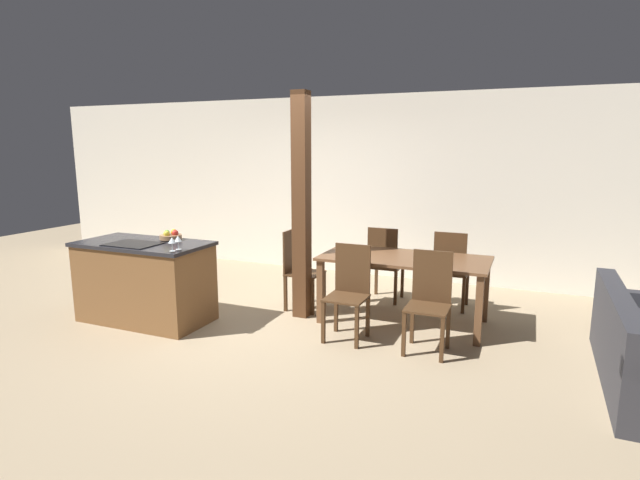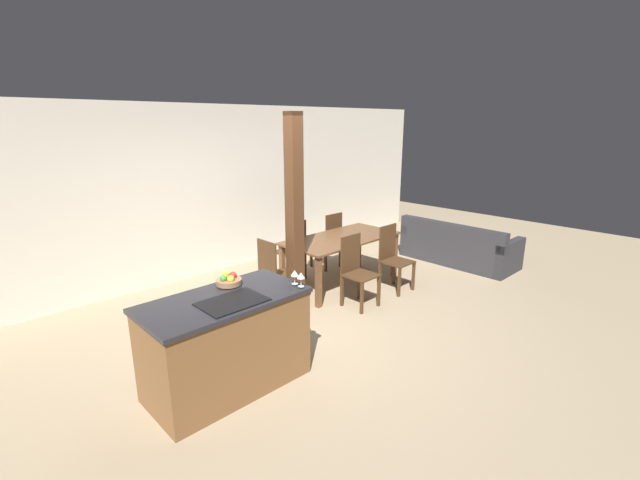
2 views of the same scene
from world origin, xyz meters
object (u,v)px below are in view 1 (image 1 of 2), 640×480
Objects in this scene: dining_table at (404,266)px; timber_post at (301,207)px; wine_glass_near at (172,241)px; dining_chair_far_left at (384,263)px; dining_chair_head_end at (299,268)px; fruit_bowl at (171,236)px; wine_glass_middle at (178,239)px; dining_chair_near_left at (349,291)px; dining_chair_near_right at (429,300)px; kitchen_island at (145,281)px; dining_chair_far_right at (450,269)px.

dining_table is 0.71× the size of timber_post.
wine_glass_near is 2.67m from dining_chair_far_left.
fruit_bowl is at bearing 125.04° from dining_chair_head_end.
fruit_bowl is 0.64m from wine_glass_middle.
timber_post is (1.36, 0.60, 0.32)m from fruit_bowl.
dining_table is 0.80m from dining_chair_near_left.
dining_chair_near_left is 0.82m from dining_chair_near_right.
timber_post is (0.90, 1.13, 0.25)m from wine_glass_near.
dining_chair_head_end is (-0.88, -0.67, 0.00)m from dining_chair_far_left.
timber_post is (1.56, 0.83, 0.82)m from kitchen_island.
fruit_bowl reaches higher than dining_table.
dining_chair_near_left and dining_chair_far_left have the same top height.
kitchen_island is 2.33m from dining_chair_near_left.
timber_post is at bearing 51.39° from wine_glass_near.
wine_glass_near is 1.65m from dining_chair_head_end.
dining_chair_near_right is 1.33m from dining_chair_far_right.
wine_glass_middle is 2.44m from dining_table.
fruit_bowl is at bearing 35.91° from dining_chair_far_left.
dining_chair_head_end is (0.75, 1.29, -0.52)m from wine_glass_middle.
dining_chair_far_left is 0.38× the size of timber_post.
dining_chair_far_left is 1.40m from timber_post.
dining_chair_far_right is at bearing -180.00° from dining_chair_far_left.
kitchen_island is at bearing 127.34° from dining_chair_head_end.
dining_chair_near_left reaches higher than kitchen_island.
dining_chair_far_right is at bearing 58.35° from dining_table.
dining_chair_near_right and dining_chair_head_end have the same top height.
wine_glass_middle reaches higher than dining_chair_near_left.
dining_chair_far_left is at bearing 121.65° from dining_chair_near_right.
wine_glass_near is at bearing -145.92° from dining_table.
timber_post is at bearing 30.58° from dining_chair_far_right.
dining_chair_far_left is at bearing 35.91° from fruit_bowl.
dining_chair_far_left is 1.00× the size of dining_chair_far_right.
dining_chair_near_left is (-0.41, -0.67, -0.15)m from dining_table.
kitchen_island is at bearing -169.83° from dining_chair_near_left.
kitchen_island is 0.59m from fruit_bowl.
dining_chair_head_end is (-0.88, 0.67, 0.00)m from dining_chair_near_left.
timber_post is (-1.14, -0.25, 0.62)m from dining_table.
kitchen_island is 1.77m from dining_chair_head_end.
wine_glass_near is 2.49m from dining_table.
dining_chair_far_left is (-0.82, 1.33, 0.00)m from dining_chair_near_right.
wine_glass_near is at bearing -90.00° from wine_glass_middle.
wine_glass_middle is 2.60m from dining_chair_far_left.
dining_chair_far_right is 0.38× the size of timber_post.
fruit_bowl is at bearing -176.45° from dining_chair_near_right.
kitchen_island is 1.54× the size of dining_chair_near_left.
wine_glass_near is at bearing 151.52° from dining_chair_head_end.
dining_chair_near_right is (0.41, -0.67, -0.15)m from dining_table.
timber_post is at bearing 27.87° from kitchen_island.
dining_chair_near_right reaches higher than dining_table.
kitchen_island is 0.58× the size of timber_post.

